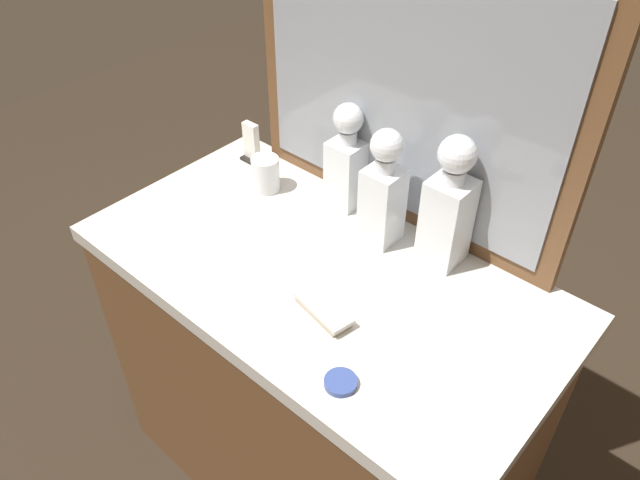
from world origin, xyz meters
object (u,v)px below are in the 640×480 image
silver_brush_right (323,309)px  porcelain_dish (341,382)px  napkin_holder (252,145)px  crystal_decanter_far_left (448,213)px  crystal_tumbler_far_right (266,175)px  crystal_decanter_center (347,166)px  crystal_decanter_rear (383,198)px

silver_brush_right → porcelain_dish: bearing=-38.2°
napkin_holder → crystal_decanter_far_left: bearing=-0.3°
porcelain_dish → crystal_tumbler_far_right: bearing=147.5°
napkin_holder → porcelain_dish: bearing=-31.9°
crystal_decanter_center → crystal_decanter_rear: (0.15, -0.05, 0.01)m
crystal_decanter_rear → porcelain_dish: 0.44m
crystal_tumbler_far_right → silver_brush_right: crystal_tumbler_far_right is taller
crystal_decanter_far_left → napkin_holder: crystal_decanter_far_left is taller
crystal_decanter_far_left → crystal_tumbler_far_right: crystal_decanter_far_left is taller
crystal_tumbler_far_right → porcelain_dish: crystal_tumbler_far_right is taller
crystal_decanter_far_left → crystal_tumbler_far_right: size_ratio=3.45×
crystal_decanter_rear → silver_brush_right: size_ratio=1.92×
crystal_decanter_center → napkin_holder: (-0.32, -0.02, -0.06)m
crystal_tumbler_far_right → porcelain_dish: size_ratio=1.47×
crystal_decanter_center → crystal_decanter_far_left: bearing=-3.8°
crystal_decanter_center → porcelain_dish: (0.35, -0.43, -0.10)m
silver_brush_right → crystal_decanter_far_left: bearing=74.6°
crystal_decanter_far_left → crystal_decanter_center: (-0.29, 0.02, -0.02)m
crystal_decanter_center → crystal_tumbler_far_right: crystal_decanter_center is taller
crystal_tumbler_far_right → napkin_holder: napkin_holder is taller
silver_brush_right → crystal_decanter_rear: bearing=102.9°
crystal_decanter_far_left → crystal_tumbler_far_right: bearing=-171.8°
crystal_decanter_center → porcelain_dish: size_ratio=4.41×
crystal_decanter_far_left → silver_brush_right: 0.33m
crystal_decanter_far_left → crystal_decanter_rear: bearing=-166.6°
crystal_decanter_center → porcelain_dish: crystal_decanter_center is taller
crystal_decanter_far_left → crystal_decanter_rear: 0.15m
crystal_decanter_center → silver_brush_right: bearing=-57.0°
crystal_decanter_far_left → crystal_decanter_rear: (-0.14, -0.03, -0.01)m
crystal_decanter_far_left → crystal_decanter_rear: size_ratio=1.09×
crystal_decanter_far_left → crystal_decanter_center: crystal_decanter_far_left is taller
crystal_decanter_center → crystal_decanter_rear: bearing=-20.0°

